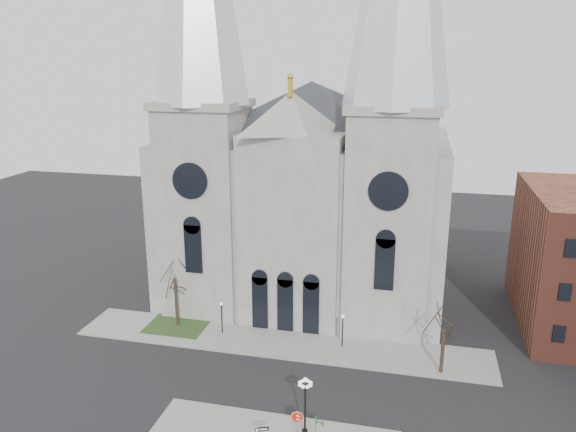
% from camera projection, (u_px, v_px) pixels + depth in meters
% --- Properties ---
extents(ground, '(160.00, 160.00, 0.00)m').
position_uv_depth(ground, '(245.00, 410.00, 43.75)').
color(ground, black).
rests_on(ground, ground).
extents(sidewalk_far, '(40.00, 6.00, 0.14)m').
position_uv_depth(sidewalk_far, '(279.00, 342.00, 54.03)').
color(sidewalk_far, gray).
rests_on(sidewalk_far, ground).
extents(grass_patch, '(6.00, 5.00, 0.18)m').
position_uv_depth(grass_patch, '(178.00, 325.00, 57.39)').
color(grass_patch, '#243F1B').
rests_on(grass_patch, ground).
extents(cathedral, '(33.00, 26.66, 54.00)m').
position_uv_depth(cathedral, '(306.00, 135.00, 60.12)').
color(cathedral, gray).
rests_on(cathedral, ground).
extents(tree_left, '(3.20, 3.20, 7.50)m').
position_uv_depth(tree_left, '(175.00, 275.00, 55.89)').
color(tree_left, black).
rests_on(tree_left, ground).
extents(tree_right, '(3.20, 3.20, 6.00)m').
position_uv_depth(tree_right, '(445.00, 327.00, 47.64)').
color(tree_right, black).
rests_on(tree_right, ground).
extents(ped_lamp_left, '(0.32, 0.32, 3.26)m').
position_uv_depth(ped_lamp_left, '(222.00, 312.00, 55.21)').
color(ped_lamp_left, black).
rests_on(ped_lamp_left, sidewalk_far).
extents(ped_lamp_right, '(0.32, 0.32, 3.26)m').
position_uv_depth(ped_lamp_right, '(343.00, 325.00, 52.56)').
color(ped_lamp_right, black).
rests_on(ped_lamp_right, sidewalk_far).
extents(stop_sign, '(0.91, 0.28, 2.60)m').
position_uv_depth(stop_sign, '(297.00, 421.00, 39.32)').
color(stop_sign, slate).
rests_on(stop_sign, sidewalk_near).
extents(globe_lamp, '(1.28, 1.28, 4.98)m').
position_uv_depth(globe_lamp, '(305.00, 401.00, 39.39)').
color(globe_lamp, black).
rests_on(globe_lamp, sidewalk_near).
extents(street_name_sign, '(0.68, 0.31, 2.25)m').
position_uv_depth(street_name_sign, '(316.00, 429.00, 39.24)').
color(street_name_sign, slate).
rests_on(street_name_sign, sidewalk_near).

